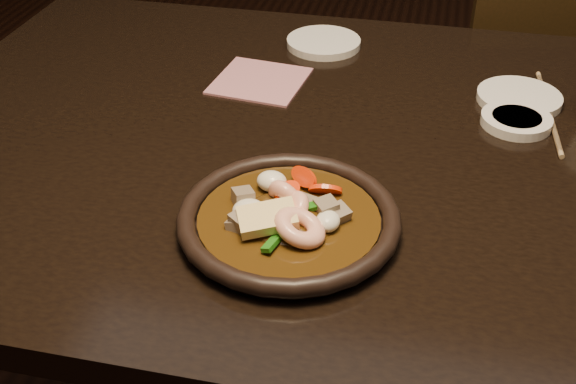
# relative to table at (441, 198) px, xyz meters

# --- Properties ---
(table) EXTENTS (1.60, 0.90, 0.75)m
(table) POSITION_rel_table_xyz_m (0.00, 0.00, 0.00)
(table) COLOR black
(table) RESTS_ON floor
(chair) EXTENTS (0.44, 0.44, 0.80)m
(chair) POSITION_rel_table_xyz_m (0.19, 0.64, -0.24)
(chair) COLOR black
(chair) RESTS_ON floor
(plate) EXTENTS (0.26, 0.26, 0.03)m
(plate) POSITION_rel_table_xyz_m (-0.18, -0.21, 0.09)
(plate) COLOR black
(plate) RESTS_ON table
(stirfry) EXTENTS (0.15, 0.16, 0.06)m
(stirfry) POSITION_rel_table_xyz_m (-0.18, -0.21, 0.10)
(stirfry) COLOR #352009
(stirfry) RESTS_ON plate
(soy_dish) EXTENTS (0.10, 0.10, 0.01)m
(soy_dish) POSITION_rel_table_xyz_m (0.09, 0.10, 0.08)
(soy_dish) COLOR silver
(soy_dish) RESTS_ON table
(saucer_left) EXTENTS (0.13, 0.13, 0.01)m
(saucer_left) POSITION_rel_table_xyz_m (-0.23, 0.31, 0.08)
(saucer_left) COLOR silver
(saucer_left) RESTS_ON table
(saucer_right) EXTENTS (0.13, 0.13, 0.01)m
(saucer_right) POSITION_rel_table_xyz_m (0.10, 0.17, 0.08)
(saucer_right) COLOR silver
(saucer_right) RESTS_ON table
(chopsticks) EXTENTS (0.02, 0.26, 0.01)m
(chopsticks) POSITION_rel_table_xyz_m (0.14, 0.14, 0.08)
(chopsticks) COLOR tan
(chopsticks) RESTS_ON table
(napkin) EXTENTS (0.15, 0.15, 0.00)m
(napkin) POSITION_rel_table_xyz_m (-0.30, 0.15, 0.08)
(napkin) COLOR #AE6B77
(napkin) RESTS_ON table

